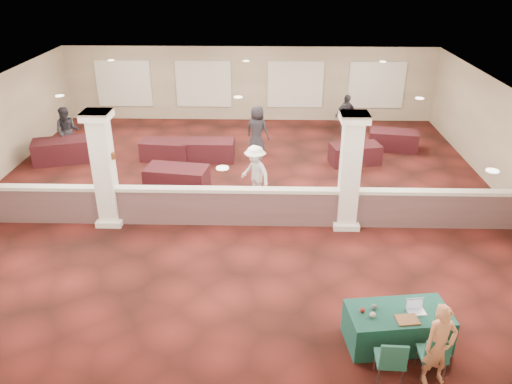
{
  "coord_description": "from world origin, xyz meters",
  "views": [
    {
      "loc": [
        0.85,
        -13.56,
        6.85
      ],
      "look_at": [
        0.55,
        -2.0,
        1.24
      ],
      "focal_mm": 35.0,
      "sensor_mm": 36.0,
      "label": 1
    }
  ],
  "objects_px": {
    "far_table_back_right": "(393,140)",
    "woman": "(439,346)",
    "attendee_a": "(67,131)",
    "far_table_front_right": "(355,154)",
    "attendee_b": "(255,174)",
    "attendee_c": "(346,115)",
    "conf_chair_main": "(434,353)",
    "far_table_back_left": "(166,150)",
    "far_table_front_left": "(63,151)",
    "far_table_front_center": "(177,179)",
    "near_table": "(397,327)",
    "attendee_d": "(257,130)",
    "far_table_back_center": "(209,150)",
    "conf_chair_side": "(391,359)"
  },
  "relations": [
    {
      "from": "far_table_back_left",
      "to": "conf_chair_main",
      "type": "bearing_deg",
      "value": -56.79
    },
    {
      "from": "far_table_front_left",
      "to": "far_table_front_center",
      "type": "bearing_deg",
      "value": -27.2
    },
    {
      "from": "conf_chair_side",
      "to": "attendee_b",
      "type": "xyz_separation_m",
      "value": [
        -2.52,
        7.09,
        0.3
      ]
    },
    {
      "from": "woman",
      "to": "far_table_back_center",
      "type": "xyz_separation_m",
      "value": [
        -5.09,
        10.2,
        -0.43
      ]
    },
    {
      "from": "far_table_front_left",
      "to": "far_table_back_center",
      "type": "bearing_deg",
      "value": 3.05
    },
    {
      "from": "far_table_back_left",
      "to": "far_table_back_center",
      "type": "relative_size",
      "value": 0.96
    },
    {
      "from": "conf_chair_side",
      "to": "far_table_front_left",
      "type": "height_order",
      "value": "conf_chair_side"
    },
    {
      "from": "woman",
      "to": "far_table_back_left",
      "type": "bearing_deg",
      "value": 110.62
    },
    {
      "from": "attendee_a",
      "to": "conf_chair_main",
      "type": "bearing_deg",
      "value": -53.46
    },
    {
      "from": "far_table_front_right",
      "to": "attendee_d",
      "type": "distance_m",
      "value": 3.64
    },
    {
      "from": "conf_chair_main",
      "to": "attendee_d",
      "type": "bearing_deg",
      "value": 107.87
    },
    {
      "from": "far_table_back_right",
      "to": "conf_chair_side",
      "type": "bearing_deg",
      "value": -102.69
    },
    {
      "from": "attendee_a",
      "to": "far_table_front_right",
      "type": "bearing_deg",
      "value": -11.13
    },
    {
      "from": "far_table_back_center",
      "to": "woman",
      "type": "bearing_deg",
      "value": -63.49
    },
    {
      "from": "attendee_c",
      "to": "attendee_d",
      "type": "distance_m",
      "value": 4.13
    },
    {
      "from": "far_table_back_left",
      "to": "attendee_b",
      "type": "xyz_separation_m",
      "value": [
        3.32,
        -3.2,
        0.52
      ]
    },
    {
      "from": "conf_chair_side",
      "to": "near_table",
      "type": "bearing_deg",
      "value": 73.3
    },
    {
      "from": "far_table_front_left",
      "to": "attendee_c",
      "type": "height_order",
      "value": "attendee_c"
    },
    {
      "from": "far_table_front_center",
      "to": "attendee_d",
      "type": "height_order",
      "value": "attendee_d"
    },
    {
      "from": "near_table",
      "to": "far_table_front_right",
      "type": "bearing_deg",
      "value": 78.93
    },
    {
      "from": "conf_chair_main",
      "to": "far_table_back_left",
      "type": "xyz_separation_m",
      "value": [
        -6.63,
        10.12,
        -0.2
      ]
    },
    {
      "from": "far_table_back_right",
      "to": "attendee_d",
      "type": "distance_m",
      "value": 5.22
    },
    {
      "from": "far_table_back_center",
      "to": "attendee_b",
      "type": "height_order",
      "value": "attendee_b"
    },
    {
      "from": "far_table_front_right",
      "to": "attendee_a",
      "type": "distance_m",
      "value": 10.46
    },
    {
      "from": "attendee_b",
      "to": "attendee_c",
      "type": "xyz_separation_m",
      "value": [
        3.49,
        6.0,
        -0.03
      ]
    },
    {
      "from": "far_table_front_center",
      "to": "attendee_a",
      "type": "bearing_deg",
      "value": 146.24
    },
    {
      "from": "conf_chair_main",
      "to": "far_table_back_right",
      "type": "bearing_deg",
      "value": 81.59
    },
    {
      "from": "conf_chair_main",
      "to": "far_table_front_right",
      "type": "distance_m",
      "value": 9.93
    },
    {
      "from": "woman",
      "to": "attendee_c",
      "type": "bearing_deg",
      "value": 76.8
    },
    {
      "from": "far_table_front_left",
      "to": "far_table_back_right",
      "type": "distance_m",
      "value": 12.19
    },
    {
      "from": "conf_chair_main",
      "to": "attendee_b",
      "type": "bearing_deg",
      "value": 116.18
    },
    {
      "from": "far_table_front_left",
      "to": "far_table_front_right",
      "type": "height_order",
      "value": "far_table_front_left"
    },
    {
      "from": "far_table_front_left",
      "to": "attendee_c",
      "type": "relative_size",
      "value": 1.18
    },
    {
      "from": "far_table_back_right",
      "to": "woman",
      "type": "bearing_deg",
      "value": -98.89
    },
    {
      "from": "far_table_front_center",
      "to": "attendee_a",
      "type": "distance_m",
      "value": 5.44
    },
    {
      "from": "far_table_back_left",
      "to": "attendee_d",
      "type": "distance_m",
      "value": 3.4
    },
    {
      "from": "far_table_front_right",
      "to": "attendee_b",
      "type": "height_order",
      "value": "attendee_b"
    },
    {
      "from": "near_table",
      "to": "attendee_c",
      "type": "xyz_separation_m",
      "value": [
        0.61,
        12.05,
        0.47
      ]
    },
    {
      "from": "far_table_back_left",
      "to": "far_table_back_right",
      "type": "bearing_deg",
      "value": 8.36
    },
    {
      "from": "woman",
      "to": "far_table_front_center",
      "type": "distance_m",
      "value": 9.58
    },
    {
      "from": "far_table_back_left",
      "to": "far_table_front_right",
      "type": "bearing_deg",
      "value": -1.69
    },
    {
      "from": "far_table_front_left",
      "to": "far_table_front_right",
      "type": "xyz_separation_m",
      "value": [
        10.43,
        0.08,
        -0.05
      ]
    },
    {
      "from": "far_table_front_left",
      "to": "far_table_back_center",
      "type": "xyz_separation_m",
      "value": [
        5.21,
        0.28,
        -0.04
      ]
    },
    {
      "from": "far_table_back_right",
      "to": "attendee_a",
      "type": "distance_m",
      "value": 12.13
    },
    {
      "from": "far_table_front_center",
      "to": "far_table_back_left",
      "type": "relative_size",
      "value": 1.11
    },
    {
      "from": "near_table",
      "to": "woman",
      "type": "bearing_deg",
      "value": -72.33
    },
    {
      "from": "far_table_front_center",
      "to": "attendee_c",
      "type": "xyz_separation_m",
      "value": [
        5.97,
        5.39,
        0.45
      ]
    },
    {
      "from": "far_table_front_center",
      "to": "near_table",
      "type": "bearing_deg",
      "value": -51.18
    },
    {
      "from": "conf_chair_main",
      "to": "far_table_front_left",
      "type": "height_order",
      "value": "conf_chair_main"
    },
    {
      "from": "far_table_back_left",
      "to": "attendee_c",
      "type": "bearing_deg",
      "value": 22.34
    }
  ]
}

